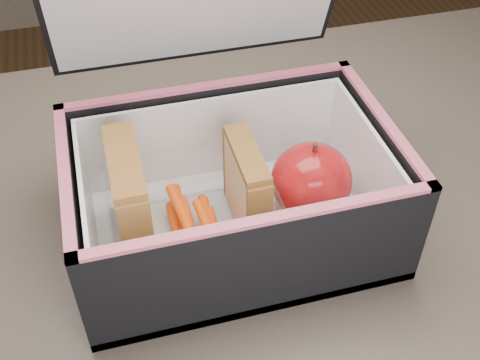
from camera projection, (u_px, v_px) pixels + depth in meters
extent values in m
cube|color=brown|center=(282.00, 247.00, 0.63)|extent=(1.20, 0.80, 0.03)
cube|color=#382D26|center=(474.00, 189.00, 1.24)|extent=(0.05, 0.05, 0.72)
cube|color=tan|center=(122.00, 207.00, 0.56)|extent=(0.01, 0.10, 0.10)
cube|color=#B55761|center=(132.00, 209.00, 0.56)|extent=(0.01, 0.10, 0.10)
cube|color=tan|center=(140.00, 204.00, 0.56)|extent=(0.01, 0.10, 0.10)
cube|color=brown|center=(123.00, 160.00, 0.52)|extent=(0.03, 0.10, 0.01)
cube|color=tan|center=(239.00, 192.00, 0.58)|extent=(0.01, 0.08, 0.09)
cube|color=#B55761|center=(246.00, 193.00, 0.59)|extent=(0.01, 0.08, 0.08)
cube|color=tan|center=(254.00, 189.00, 0.59)|extent=(0.01, 0.08, 0.09)
cube|color=brown|center=(247.00, 154.00, 0.55)|extent=(0.02, 0.08, 0.01)
cylinder|color=#E83B00|center=(180.00, 213.00, 0.62)|extent=(0.01, 0.08, 0.01)
cylinder|color=#E83B00|center=(207.00, 228.00, 0.58)|extent=(0.02, 0.08, 0.01)
cylinder|color=#E83B00|center=(209.00, 230.00, 0.57)|extent=(0.02, 0.08, 0.01)
cylinder|color=#E83B00|center=(208.00, 225.00, 0.60)|extent=(0.02, 0.08, 0.01)
cylinder|color=#E83B00|center=(217.00, 239.00, 0.57)|extent=(0.01, 0.08, 0.01)
cylinder|color=#E83B00|center=(182.00, 214.00, 0.58)|extent=(0.02, 0.08, 0.01)
cylinder|color=#E83B00|center=(177.00, 232.00, 0.60)|extent=(0.01, 0.08, 0.01)
cylinder|color=#E83B00|center=(190.00, 227.00, 0.59)|extent=(0.01, 0.08, 0.01)
cube|color=white|center=(311.00, 207.00, 0.63)|extent=(0.10, 0.10, 0.01)
ellipsoid|color=maroon|center=(311.00, 180.00, 0.60)|extent=(0.09, 0.09, 0.07)
cylinder|color=#432818|center=(315.00, 148.00, 0.57)|extent=(0.01, 0.01, 0.01)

